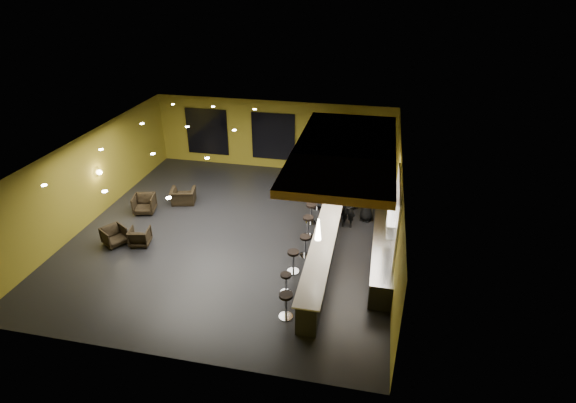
% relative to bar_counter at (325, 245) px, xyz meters
% --- Properties ---
extents(floor, '(12.00, 13.00, 0.10)m').
position_rel_bar_counter_xyz_m(floor, '(-3.65, 1.00, -0.55)').
color(floor, black).
rests_on(floor, ground).
extents(ceiling, '(12.00, 13.00, 0.10)m').
position_rel_bar_counter_xyz_m(ceiling, '(-3.65, 1.00, 3.05)').
color(ceiling, black).
extents(wall_back, '(12.00, 0.10, 3.50)m').
position_rel_bar_counter_xyz_m(wall_back, '(-3.65, 7.55, 1.25)').
color(wall_back, olive).
rests_on(wall_back, floor).
extents(wall_front, '(12.00, 0.10, 3.50)m').
position_rel_bar_counter_xyz_m(wall_front, '(-3.65, -5.55, 1.25)').
color(wall_front, olive).
rests_on(wall_front, floor).
extents(wall_left, '(0.10, 13.00, 3.50)m').
position_rel_bar_counter_xyz_m(wall_left, '(-9.70, 1.00, 1.25)').
color(wall_left, olive).
rests_on(wall_left, floor).
extents(wall_right, '(0.10, 13.00, 3.50)m').
position_rel_bar_counter_xyz_m(wall_right, '(2.40, 1.00, 1.25)').
color(wall_right, olive).
rests_on(wall_right, floor).
extents(wood_soffit, '(3.60, 8.00, 0.28)m').
position_rel_bar_counter_xyz_m(wood_soffit, '(0.35, 2.00, 2.86)').
color(wood_soffit, '#B57B35').
rests_on(wood_soffit, ceiling).
extents(window_left, '(2.20, 0.06, 2.40)m').
position_rel_bar_counter_xyz_m(window_left, '(-7.15, 7.44, 1.20)').
color(window_left, black).
rests_on(window_left, wall_back).
extents(window_center, '(2.20, 0.06, 2.40)m').
position_rel_bar_counter_xyz_m(window_center, '(-3.65, 7.44, 1.20)').
color(window_center, black).
rests_on(window_center, wall_back).
extents(window_right, '(2.20, 0.06, 2.40)m').
position_rel_bar_counter_xyz_m(window_right, '(-0.65, 7.44, 1.20)').
color(window_right, black).
rests_on(window_right, wall_back).
extents(tile_backsplash, '(0.06, 3.20, 2.40)m').
position_rel_bar_counter_xyz_m(tile_backsplash, '(2.31, 0.00, 1.50)').
color(tile_backsplash, white).
rests_on(tile_backsplash, wall_right).
extents(bar_counter, '(0.60, 8.00, 1.00)m').
position_rel_bar_counter_xyz_m(bar_counter, '(0.00, 0.00, 0.00)').
color(bar_counter, black).
rests_on(bar_counter, floor).
extents(bar_top, '(0.78, 8.10, 0.05)m').
position_rel_bar_counter_xyz_m(bar_top, '(0.00, 0.00, 0.52)').
color(bar_top, silver).
rests_on(bar_top, bar_counter).
extents(prep_counter, '(0.70, 6.00, 0.86)m').
position_rel_bar_counter_xyz_m(prep_counter, '(2.00, 0.50, -0.07)').
color(prep_counter, black).
rests_on(prep_counter, floor).
extents(prep_top, '(0.72, 6.00, 0.03)m').
position_rel_bar_counter_xyz_m(prep_top, '(2.00, 0.50, 0.39)').
color(prep_top, silver).
rests_on(prep_top, prep_counter).
extents(wall_shelf_lower, '(0.30, 1.50, 0.03)m').
position_rel_bar_counter_xyz_m(wall_shelf_lower, '(2.17, -0.20, 1.10)').
color(wall_shelf_lower, silver).
rests_on(wall_shelf_lower, wall_right).
extents(wall_shelf_upper, '(0.30, 1.50, 0.03)m').
position_rel_bar_counter_xyz_m(wall_shelf_upper, '(2.17, -0.20, 1.55)').
color(wall_shelf_upper, silver).
rests_on(wall_shelf_upper, wall_right).
extents(column, '(0.60, 0.60, 3.50)m').
position_rel_bar_counter_xyz_m(column, '(0.00, 4.60, 1.25)').
color(column, brown).
rests_on(column, floor).
extents(wall_sconce, '(0.22, 0.22, 0.22)m').
position_rel_bar_counter_xyz_m(wall_sconce, '(-9.53, 1.50, 1.30)').
color(wall_sconce, '#FFE5B2').
rests_on(wall_sconce, wall_left).
extents(pendant_0, '(0.20, 0.20, 0.70)m').
position_rel_bar_counter_xyz_m(pendant_0, '(0.00, -2.00, 1.85)').
color(pendant_0, white).
rests_on(pendant_0, wood_soffit).
extents(pendant_1, '(0.20, 0.20, 0.70)m').
position_rel_bar_counter_xyz_m(pendant_1, '(0.00, 0.50, 1.85)').
color(pendant_1, white).
rests_on(pendant_1, wood_soffit).
extents(pendant_2, '(0.20, 0.20, 0.70)m').
position_rel_bar_counter_xyz_m(pendant_2, '(0.00, 3.00, 1.85)').
color(pendant_2, white).
rests_on(pendant_2, wood_soffit).
extents(staff_a, '(0.60, 0.41, 1.60)m').
position_rel_bar_counter_xyz_m(staff_a, '(0.61, 2.31, 0.30)').
color(staff_a, black).
rests_on(staff_a, floor).
extents(staff_b, '(0.95, 0.84, 1.64)m').
position_rel_bar_counter_xyz_m(staff_b, '(1.04, 3.62, 0.32)').
color(staff_b, black).
rests_on(staff_b, floor).
extents(staff_c, '(0.86, 0.70, 1.52)m').
position_rel_bar_counter_xyz_m(staff_c, '(1.30, 2.97, 0.26)').
color(staff_c, black).
rests_on(staff_c, floor).
extents(armchair_a, '(1.06, 1.05, 0.71)m').
position_rel_bar_counter_xyz_m(armchair_a, '(-7.80, -0.76, -0.15)').
color(armchair_a, black).
rests_on(armchair_a, floor).
extents(armchair_b, '(0.84, 0.86, 0.67)m').
position_rel_bar_counter_xyz_m(armchair_b, '(-6.86, -0.57, -0.17)').
color(armchair_b, black).
rests_on(armchair_b, floor).
extents(armchair_c, '(1.03, 1.05, 0.79)m').
position_rel_bar_counter_xyz_m(armchair_c, '(-7.88, 1.73, -0.11)').
color(armchair_c, black).
rests_on(armchair_c, floor).
extents(armchair_d, '(1.22, 1.12, 0.67)m').
position_rel_bar_counter_xyz_m(armchair_d, '(-6.62, 2.83, -0.16)').
color(armchair_d, black).
rests_on(armchair_d, floor).
extents(bar_stool_0, '(0.43, 0.43, 0.85)m').
position_rel_bar_counter_xyz_m(bar_stool_0, '(-0.70, -3.32, 0.04)').
color(bar_stool_0, silver).
rests_on(bar_stool_0, floor).
extents(bar_stool_1, '(0.37, 0.37, 0.73)m').
position_rel_bar_counter_xyz_m(bar_stool_1, '(-0.94, -2.23, -0.03)').
color(bar_stool_1, silver).
rests_on(bar_stool_1, floor).
extents(bar_stool_2, '(0.42, 0.42, 0.83)m').
position_rel_bar_counter_xyz_m(bar_stool_2, '(-0.93, -1.09, 0.03)').
color(bar_stool_2, silver).
rests_on(bar_stool_2, floor).
extents(bar_stool_3, '(0.42, 0.42, 0.83)m').
position_rel_bar_counter_xyz_m(bar_stool_3, '(-0.69, -0.07, 0.03)').
color(bar_stool_3, silver).
rests_on(bar_stool_3, floor).
extents(bar_stool_4, '(0.43, 0.43, 0.86)m').
position_rel_bar_counter_xyz_m(bar_stool_4, '(-0.82, 1.25, 0.05)').
color(bar_stool_4, silver).
rests_on(bar_stool_4, floor).
extents(bar_stool_5, '(0.44, 0.44, 0.86)m').
position_rel_bar_counter_xyz_m(bar_stool_5, '(-0.86, 2.28, 0.05)').
color(bar_stool_5, silver).
rests_on(bar_stool_5, floor).
extents(bar_stool_6, '(0.40, 0.40, 0.80)m').
position_rel_bar_counter_xyz_m(bar_stool_6, '(-0.79, 3.52, 0.01)').
color(bar_stool_6, silver).
rests_on(bar_stool_6, floor).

